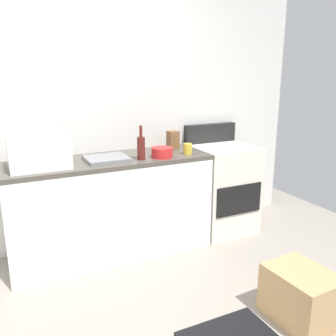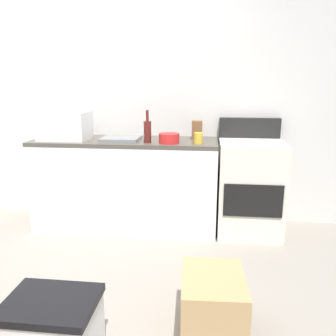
% 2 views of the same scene
% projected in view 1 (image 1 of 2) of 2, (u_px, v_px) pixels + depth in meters
% --- Properties ---
extents(wall_back, '(5.00, 0.10, 2.60)m').
position_uv_depth(wall_back, '(63.00, 111.00, 3.29)').
color(wall_back, silver).
rests_on(wall_back, ground_plane).
extents(kitchen_counter, '(1.80, 0.60, 0.90)m').
position_uv_depth(kitchen_counter, '(110.00, 206.00, 3.33)').
color(kitchen_counter, white).
rests_on(kitchen_counter, ground_plane).
extents(stove_oven, '(0.60, 0.61, 1.10)m').
position_uv_depth(stove_oven, '(221.00, 187.00, 3.85)').
color(stove_oven, silver).
rests_on(stove_oven, ground_plane).
extents(microwave, '(0.46, 0.34, 0.27)m').
position_uv_depth(microwave, '(39.00, 151.00, 2.88)').
color(microwave, white).
rests_on(microwave, kitchen_counter).
extents(sink_basin, '(0.36, 0.32, 0.03)m').
position_uv_depth(sink_basin, '(107.00, 159.00, 3.16)').
color(sink_basin, slate).
rests_on(sink_basin, kitchen_counter).
extents(wine_bottle, '(0.07, 0.07, 0.30)m').
position_uv_depth(wine_bottle, '(141.00, 147.00, 3.16)').
color(wine_bottle, '#591E19').
rests_on(wine_bottle, kitchen_counter).
extents(coffee_mug, '(0.08, 0.08, 0.10)m').
position_uv_depth(coffee_mug, '(188.00, 149.00, 3.38)').
color(coffee_mug, gold).
rests_on(coffee_mug, kitchen_counter).
extents(knife_block, '(0.10, 0.10, 0.18)m').
position_uv_depth(knife_block, '(173.00, 140.00, 3.59)').
color(knife_block, brown).
rests_on(knife_block, kitchen_counter).
extents(mixing_bowl, '(0.19, 0.19, 0.09)m').
position_uv_depth(mixing_bowl, '(162.00, 152.00, 3.26)').
color(mixing_bowl, red).
rests_on(mixing_bowl, kitchen_counter).
extents(cardboard_box_small, '(0.38, 0.47, 0.36)m').
position_uv_depth(cardboard_box_small, '(301.00, 296.00, 2.47)').
color(cardboard_box_small, tan).
rests_on(cardboard_box_small, ground_plane).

